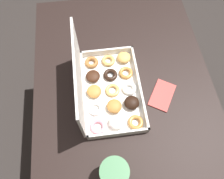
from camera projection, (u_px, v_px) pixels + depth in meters
ground_plane at (118, 128)px, 1.57m from camera, size 8.00×8.00×0.00m
dining_table at (122, 91)px, 1.03m from camera, size 0.99×0.74×0.72m
donut_box at (105, 88)px, 0.85m from camera, size 0.38×0.24×0.24m
coffee_mug at (114, 173)px, 0.71m from camera, size 0.09×0.09×0.10m
paper_napkin at (162, 95)px, 0.88m from camera, size 0.15×0.14×0.01m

